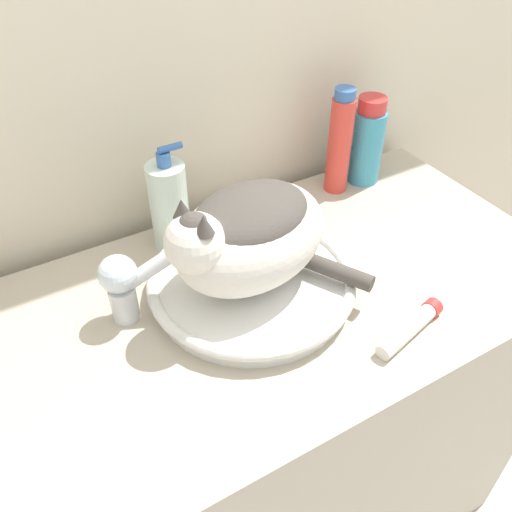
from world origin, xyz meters
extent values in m
cube|color=beige|center=(0.00, 0.60, 1.20)|extent=(8.00, 0.05, 2.40)
cube|color=#B2A893|center=(0.00, 0.27, 0.42)|extent=(1.21, 0.55, 0.84)
cylinder|color=silver|center=(0.04, 0.30, 0.85)|extent=(0.33, 0.33, 0.03)
torus|color=silver|center=(0.04, 0.30, 0.87)|extent=(0.35, 0.35, 0.02)
ellipsoid|color=silver|center=(0.04, 0.30, 0.95)|extent=(0.30, 0.24, 0.16)
ellipsoid|color=#47423D|center=(0.04, 0.30, 1.00)|extent=(0.23, 0.19, 0.07)
sphere|color=silver|center=(-0.06, 0.27, 1.00)|extent=(0.09, 0.09, 0.09)
sphere|color=#47423D|center=(-0.06, 0.27, 1.03)|extent=(0.05, 0.05, 0.05)
cone|color=#47423D|center=(-0.07, 0.30, 1.05)|extent=(0.03, 0.03, 0.03)
cone|color=#47423D|center=(-0.06, 0.25, 1.05)|extent=(0.03, 0.03, 0.03)
cylinder|color=#47423D|center=(0.15, 0.23, 0.89)|extent=(0.10, 0.15, 0.03)
cylinder|color=silver|center=(-0.16, 0.35, 0.87)|extent=(0.04, 0.04, 0.06)
cylinder|color=silver|center=(-0.12, 0.34, 0.93)|extent=(0.11, 0.05, 0.08)
sphere|color=silver|center=(-0.16, 0.35, 0.93)|extent=(0.06, 0.06, 0.06)
cylinder|color=silver|center=(-0.02, 0.49, 0.92)|extent=(0.07, 0.07, 0.17)
cylinder|color=#3866AD|center=(-0.02, 0.49, 1.02)|extent=(0.02, 0.02, 0.02)
cylinder|color=#3866AD|center=(-0.01, 0.49, 1.04)|extent=(0.04, 0.01, 0.01)
cylinder|color=teal|center=(0.43, 0.49, 0.92)|extent=(0.07, 0.07, 0.16)
cylinder|color=red|center=(0.43, 0.49, 1.01)|extent=(0.06, 0.06, 0.03)
cylinder|color=#DB3D33|center=(0.36, 0.49, 0.94)|extent=(0.05, 0.05, 0.20)
cylinder|color=#3866AD|center=(0.36, 0.49, 1.05)|extent=(0.04, 0.04, 0.02)
cylinder|color=silver|center=(0.20, 0.09, 0.85)|extent=(0.13, 0.06, 0.03)
cylinder|color=red|center=(0.27, 0.10, 0.85)|extent=(0.02, 0.03, 0.03)
camera|label=1|loc=(-0.29, -0.29, 1.48)|focal=38.00mm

